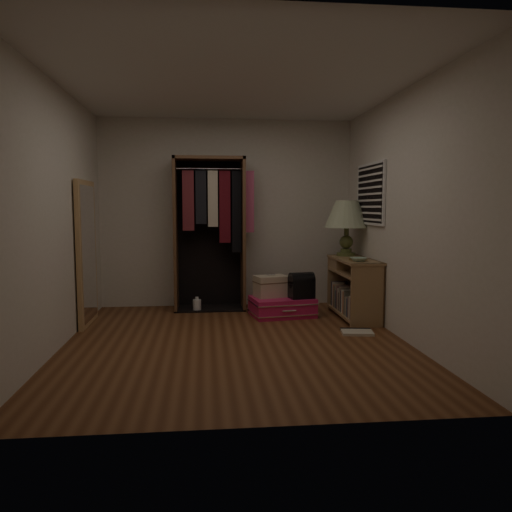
{
  "coord_description": "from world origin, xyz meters",
  "views": [
    {
      "loc": [
        -0.32,
        -5.02,
        1.4
      ],
      "look_at": [
        0.3,
        0.95,
        0.8
      ],
      "focal_mm": 35.0,
      "sensor_mm": 36.0,
      "label": 1
    }
  ],
  "objects_px": {
    "console_bookshelf": "(352,286)",
    "black_bag": "(301,285)",
    "floor_mirror": "(87,253)",
    "train_case": "(271,286)",
    "table_lamp": "(347,215)",
    "open_wardrobe": "(214,220)",
    "white_jug": "(197,305)",
    "pink_suitcase": "(282,306)"
  },
  "relations": [
    {
      "from": "table_lamp",
      "to": "floor_mirror",
      "type": "bearing_deg",
      "value": -173.48
    },
    {
      "from": "table_lamp",
      "to": "white_jug",
      "type": "distance_m",
      "value": 2.32
    },
    {
      "from": "console_bookshelf",
      "to": "train_case",
      "type": "distance_m",
      "value": 1.03
    },
    {
      "from": "console_bookshelf",
      "to": "black_bag",
      "type": "distance_m",
      "value": 0.64
    },
    {
      "from": "pink_suitcase",
      "to": "black_bag",
      "type": "xyz_separation_m",
      "value": [
        0.23,
        -0.09,
        0.29
      ]
    },
    {
      "from": "open_wardrobe",
      "to": "black_bag",
      "type": "relative_size",
      "value": 6.12
    },
    {
      "from": "train_case",
      "to": "table_lamp",
      "type": "height_order",
      "value": "table_lamp"
    },
    {
      "from": "pink_suitcase",
      "to": "table_lamp",
      "type": "distance_m",
      "value": 1.46
    },
    {
      "from": "train_case",
      "to": "table_lamp",
      "type": "distance_m",
      "value": 1.36
    },
    {
      "from": "console_bookshelf",
      "to": "floor_mirror",
      "type": "distance_m",
      "value": 3.27
    },
    {
      "from": "black_bag",
      "to": "white_jug",
      "type": "height_order",
      "value": "black_bag"
    },
    {
      "from": "console_bookshelf",
      "to": "black_bag",
      "type": "xyz_separation_m",
      "value": [
        -0.64,
        0.06,
        0.02
      ]
    },
    {
      "from": "train_case",
      "to": "white_jug",
      "type": "distance_m",
      "value": 1.05
    },
    {
      "from": "console_bookshelf",
      "to": "train_case",
      "type": "relative_size",
      "value": 2.42
    },
    {
      "from": "black_bag",
      "to": "open_wardrobe",
      "type": "bearing_deg",
      "value": 137.68
    },
    {
      "from": "console_bookshelf",
      "to": "black_bag",
      "type": "relative_size",
      "value": 3.34
    },
    {
      "from": "floor_mirror",
      "to": "table_lamp",
      "type": "bearing_deg",
      "value": 6.52
    },
    {
      "from": "pink_suitcase",
      "to": "table_lamp",
      "type": "relative_size",
      "value": 1.2
    },
    {
      "from": "floor_mirror",
      "to": "black_bag",
      "type": "relative_size",
      "value": 5.07
    },
    {
      "from": "console_bookshelf",
      "to": "open_wardrobe",
      "type": "distance_m",
      "value": 2.04
    },
    {
      "from": "floor_mirror",
      "to": "pink_suitcase",
      "type": "xyz_separation_m",
      "value": [
        2.37,
        0.2,
        -0.73
      ]
    },
    {
      "from": "open_wardrobe",
      "to": "floor_mirror",
      "type": "distance_m",
      "value": 1.74
    },
    {
      "from": "open_wardrobe",
      "to": "console_bookshelf",
      "type": "bearing_deg",
      "value": -22.56
    },
    {
      "from": "pink_suitcase",
      "to": "floor_mirror",
      "type": "bearing_deg",
      "value": 176.05
    },
    {
      "from": "console_bookshelf",
      "to": "pink_suitcase",
      "type": "distance_m",
      "value": 0.93
    },
    {
      "from": "console_bookshelf",
      "to": "pink_suitcase",
      "type": "xyz_separation_m",
      "value": [
        -0.87,
        0.15,
        -0.27
      ]
    },
    {
      "from": "train_case",
      "to": "floor_mirror",
      "type": "bearing_deg",
      "value": 170.53
    },
    {
      "from": "open_wardrobe",
      "to": "white_jug",
      "type": "distance_m",
      "value": 1.18
    },
    {
      "from": "console_bookshelf",
      "to": "table_lamp",
      "type": "distance_m",
      "value": 0.94
    },
    {
      "from": "open_wardrobe",
      "to": "white_jug",
      "type": "xyz_separation_m",
      "value": [
        -0.24,
        -0.17,
        -1.14
      ]
    },
    {
      "from": "black_bag",
      "to": "table_lamp",
      "type": "relative_size",
      "value": 0.46
    },
    {
      "from": "floor_mirror",
      "to": "train_case",
      "type": "xyz_separation_m",
      "value": [
        2.23,
        0.26,
        -0.47
      ]
    },
    {
      "from": "train_case",
      "to": "table_lamp",
      "type": "xyz_separation_m",
      "value": [
        1.02,
        0.11,
        0.9
      ]
    },
    {
      "from": "pink_suitcase",
      "to": "white_jug",
      "type": "height_order",
      "value": "pink_suitcase"
    },
    {
      "from": "open_wardrobe",
      "to": "table_lamp",
      "type": "height_order",
      "value": "open_wardrobe"
    },
    {
      "from": "floor_mirror",
      "to": "white_jug",
      "type": "height_order",
      "value": "floor_mirror"
    },
    {
      "from": "train_case",
      "to": "console_bookshelf",
      "type": "bearing_deg",
      "value": -27.47
    },
    {
      "from": "open_wardrobe",
      "to": "black_bag",
      "type": "distance_m",
      "value": 1.51
    },
    {
      "from": "pink_suitcase",
      "to": "white_jug",
      "type": "distance_m",
      "value": 1.16
    },
    {
      "from": "open_wardrobe",
      "to": "table_lamp",
      "type": "distance_m",
      "value": 1.78
    },
    {
      "from": "floor_mirror",
      "to": "console_bookshelf",
      "type": "bearing_deg",
      "value": 0.95
    },
    {
      "from": "black_bag",
      "to": "white_jug",
      "type": "xyz_separation_m",
      "value": [
        -1.32,
        0.49,
        -0.33
      ]
    }
  ]
}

